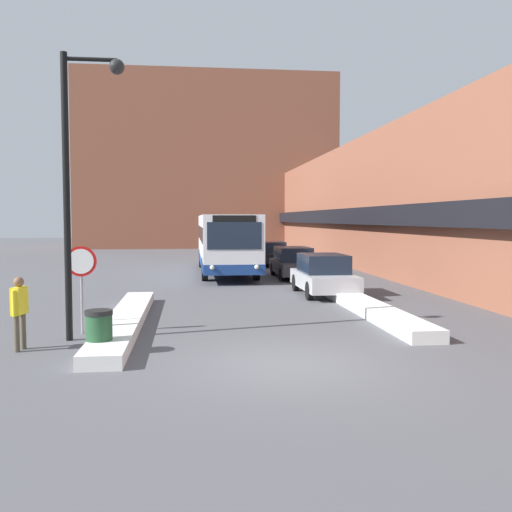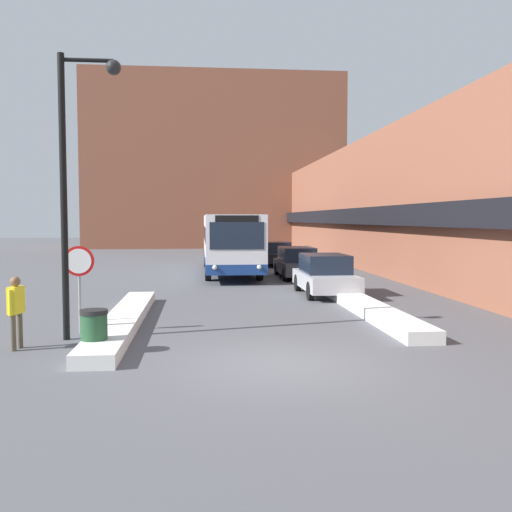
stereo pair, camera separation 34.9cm
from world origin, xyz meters
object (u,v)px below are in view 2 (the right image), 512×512
Objects in this scene: parked_car_front at (325,275)px; street_lamp at (75,165)px; parked_car_back at (276,253)px; stop_sign at (79,270)px; trash_bin at (94,331)px; pedestrian at (16,306)px; city_bus at (230,241)px; parked_car_middle at (297,263)px.

street_lamp reaches higher than parked_car_front.
street_lamp is (-7.65, -21.44, 3.40)m from parked_car_back.
trash_bin is at bearing -71.45° from stop_sign.
pedestrian is at bearing 162.77° from trash_bin.
pedestrian is at bearing -107.73° from city_bus.
parked_car_front is 0.98× the size of parked_car_back.
stop_sign is 2.66m from street_lamp.
parked_car_back is 0.65× the size of street_lamp.
parked_car_back is at bearing 69.44° from stop_sign.
city_bus is 13.01× the size of trash_bin.
parked_car_front is 11.29m from trash_bin.
parked_car_back is (-0.00, 14.10, -0.03)m from parked_car_front.
trash_bin is (1.78, -0.55, -0.50)m from pedestrian.
trash_bin is at bearing -106.95° from parked_car_back.
street_lamp is 7.09× the size of trash_bin.
street_lamp reaches higher than parked_car_back.
stop_sign is at bearing -18.69° from pedestrian.
parked_car_back reaches higher than trash_bin.
stop_sign is at bearing -120.91° from parked_car_middle.
parked_car_front reaches higher than trash_bin.
parked_car_middle is 16.77m from trash_bin.
city_bus is 7.60× the size of pedestrian.
city_bus reaches higher than parked_car_back.
parked_car_front is at bearing -34.76° from pedestrian.
parked_car_middle is 2.80× the size of pedestrian.
city_bus is at bearing 78.03° from trash_bin.
stop_sign reaches higher than parked_car_middle.
stop_sign is 2.33× the size of trash_bin.
parked_car_back is at bearing 70.36° from street_lamp.
parked_car_middle is at bearing 60.85° from street_lamp.
parked_car_middle is at bearing 90.00° from parked_car_front.
pedestrian is at bearing -120.48° from stop_sign.
parked_car_front is at bearing 40.32° from stop_sign.
parked_car_middle is 15.13m from stop_sign.
city_bus is at bearing 137.43° from parked_car_middle.
parked_car_back is 23.02m from street_lamp.
street_lamp is at bearing -136.17° from parked_car_front.
trash_bin is (0.76, -2.27, -1.12)m from stop_sign.
parked_car_front is 1.95× the size of stop_sign.
parked_car_front is 6.38m from parked_car_middle.
stop_sign is at bearing -106.20° from city_bus.
pedestrian is at bearing -120.86° from parked_car_middle.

